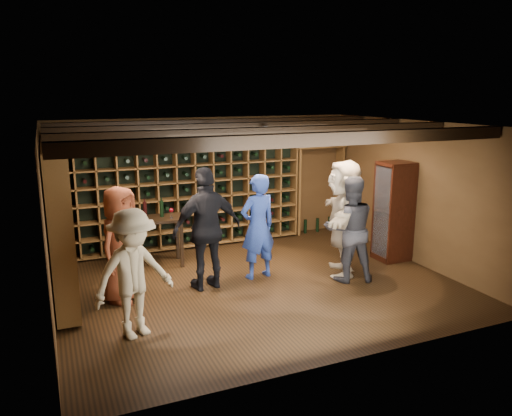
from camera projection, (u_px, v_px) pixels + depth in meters
name	position (u px, v px, depth m)	size (l,w,h in m)	color
ground	(258.00, 284.00, 7.89)	(6.00, 6.00, 0.00)	black
room_shell	(257.00, 130.00, 7.38)	(6.00, 6.00, 6.00)	#51361B
wine_rack_back	(185.00, 190.00, 9.52)	(4.65, 0.30, 2.20)	brown
wine_rack_left	(59.00, 220.00, 7.29)	(0.30, 2.65, 2.20)	brown
crate_shelf	(320.00, 160.00, 10.53)	(1.20, 0.32, 2.07)	brown
display_cabinet	(393.00, 213.00, 8.90)	(0.55, 0.50, 1.75)	black
man_blue_shirt	(258.00, 227.00, 8.02)	(0.63, 0.41, 1.71)	navy
man_grey_suit	(349.00, 229.00, 7.90)	(0.83, 0.64, 1.70)	black
guest_red_floral	(121.00, 245.00, 7.11)	(0.83, 0.54, 1.70)	maroon
guest_woman_black	(207.00, 229.00, 7.55)	(1.11, 0.46, 1.89)	black
guest_khaki	(133.00, 274.00, 6.06)	(1.05, 0.60, 1.62)	gray
guest_beige	(343.00, 218.00, 8.19)	(1.78, 0.57, 1.91)	tan
tasting_table	(149.00, 224.00, 8.58)	(1.18, 0.67, 1.14)	black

